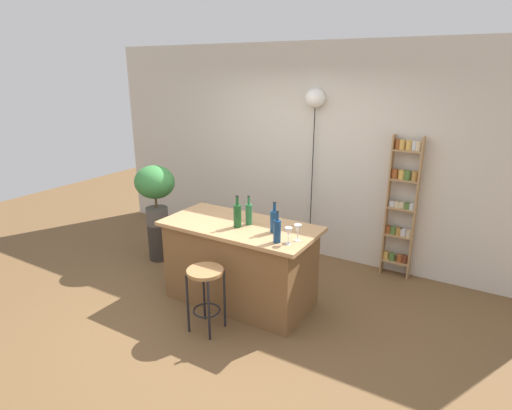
% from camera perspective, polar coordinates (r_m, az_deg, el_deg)
% --- Properties ---
extents(ground, '(12.00, 12.00, 0.00)m').
position_cam_1_polar(ground, '(4.65, -4.15, -14.20)').
color(ground, brown).
extents(back_wall, '(6.40, 0.10, 2.80)m').
position_cam_1_polar(back_wall, '(5.74, 6.84, 7.07)').
color(back_wall, beige).
rests_on(back_wall, ground).
extents(kitchen_counter, '(1.66, 0.81, 0.90)m').
position_cam_1_polar(kitchen_counter, '(4.64, -2.14, -7.79)').
color(kitchen_counter, brown).
rests_on(kitchen_counter, ground).
extents(bar_stool, '(0.35, 0.35, 0.65)m').
position_cam_1_polar(bar_stool, '(4.16, -6.81, -10.64)').
color(bar_stool, black).
rests_on(bar_stool, ground).
extents(spice_shelf, '(0.35, 0.13, 1.74)m').
position_cam_1_polar(spice_shelf, '(5.34, 19.01, -0.12)').
color(spice_shelf, '#A87F51').
rests_on(spice_shelf, ground).
extents(plant_stool, '(0.28, 0.28, 0.50)m').
position_cam_1_polar(plant_stool, '(5.87, -12.94, -4.80)').
color(plant_stool, '#2D2823').
rests_on(plant_stool, ground).
extents(potted_plant, '(0.54, 0.49, 0.79)m').
position_cam_1_polar(potted_plant, '(5.62, -13.47, 2.37)').
color(potted_plant, '#514C47').
rests_on(potted_plant, plant_stool).
extents(bottle_spirits_clear, '(0.07, 0.07, 0.32)m').
position_cam_1_polar(bottle_spirits_clear, '(4.43, -0.98, -1.17)').
color(bottle_spirits_clear, '#236638').
rests_on(bottle_spirits_clear, kitchen_counter).
extents(bottle_wine_red, '(0.08, 0.08, 0.32)m').
position_cam_1_polar(bottle_wine_red, '(4.22, 2.48, -2.14)').
color(bottle_wine_red, navy).
rests_on(bottle_wine_red, kitchen_counter).
extents(bottle_sauce_amber, '(0.08, 0.08, 0.34)m').
position_cam_1_polar(bottle_sauce_amber, '(4.36, -2.52, -1.37)').
color(bottle_sauce_amber, '#194C23').
rests_on(bottle_sauce_amber, kitchen_counter).
extents(bottle_olive_oil, '(0.07, 0.07, 0.31)m').
position_cam_1_polar(bottle_olive_oil, '(3.98, 2.87, -3.46)').
color(bottle_olive_oil, navy).
rests_on(bottle_olive_oil, kitchen_counter).
extents(wine_glass_left, '(0.07, 0.07, 0.16)m').
position_cam_1_polar(wine_glass_left, '(3.95, 4.39, -3.69)').
color(wine_glass_left, silver).
rests_on(wine_glass_left, kitchen_counter).
extents(wine_glass_center, '(0.07, 0.07, 0.16)m').
position_cam_1_polar(wine_glass_center, '(4.03, 5.66, -3.27)').
color(wine_glass_center, silver).
rests_on(wine_glass_center, kitchen_counter).
extents(pendant_globe_light, '(0.25, 0.25, 2.24)m').
position_cam_1_polar(pendant_globe_light, '(5.49, 8.00, 13.88)').
color(pendant_globe_light, black).
rests_on(pendant_globe_light, ground).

